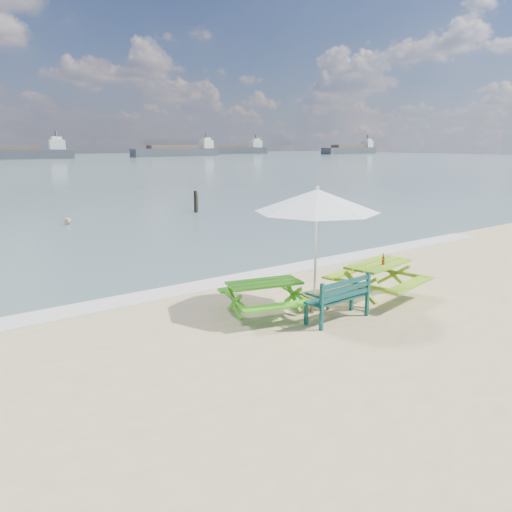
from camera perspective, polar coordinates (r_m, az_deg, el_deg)
foam_strip at (r=13.46m, az=-2.09°, el=-2.59°), size 22.00×0.90×0.01m
picnic_table_left at (r=10.57m, az=0.95°, el=-4.96°), size 1.91×2.03×0.73m
picnic_table_right at (r=12.09m, az=13.72°, el=-2.78°), size 2.09×2.25×0.84m
park_bench at (r=10.45m, az=9.26°, el=-5.76°), size 1.50×0.56×0.91m
side_table at (r=11.09m, az=6.67°, el=-5.13°), size 0.59×0.59×0.35m
patio_umbrella at (r=10.62m, az=6.98°, el=6.31°), size 2.97×2.97×2.64m
beer_bottle at (r=11.83m, az=14.33°, el=-0.54°), size 0.07×0.07×0.26m
swimmer at (r=24.06m, az=-20.67°, el=2.24°), size 0.63×0.47×1.60m
mooring_pilings at (r=26.76m, az=-6.86°, el=5.96°), size 0.58×0.78×1.34m
cargo_ships at (r=143.90m, az=-10.93°, el=11.63°), size 148.99×34.59×4.40m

